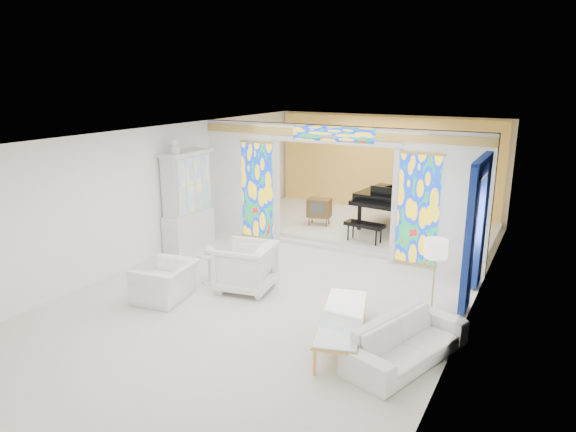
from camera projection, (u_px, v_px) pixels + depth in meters
The scene contains 24 objects.
floor at pixel (294, 278), 10.70m from camera, with size 12.00×12.00×0.00m, color silver.
ceiling at pixel (294, 134), 9.91m from camera, with size 7.00×12.00×0.02m, color white.
wall_back at pixel (387, 165), 15.40m from camera, with size 7.00×0.02×3.00m, color white.
wall_front at pixel (20, 337), 5.21m from camera, with size 7.00×0.02×3.00m, color white.
wall_left at pixel (161, 191), 11.91m from camera, with size 0.02×12.00×3.00m, color white.
wall_right at pixel (476, 233), 8.70m from camera, with size 0.02×12.00×3.00m, color white.
partition_wall at pixel (334, 184), 11.96m from camera, with size 7.00×0.22×3.00m.
stained_glass_left at pixel (258, 191), 12.89m from camera, with size 0.90×0.04×2.40m, color gold.
stained_glass_right at pixel (418, 210), 11.03m from camera, with size 0.90×0.04×2.40m, color gold.
stained_glass_transom at pixel (333, 134), 11.57m from camera, with size 2.00×0.04×0.34m, color gold.
alcove_platform at pixel (363, 226), 14.16m from camera, with size 6.80×3.80×0.18m, color silver.
gold_curtain_back at pixel (385, 166), 15.30m from camera, with size 6.70×0.10×2.90m, color gold.
chandelier at pixel (372, 137), 13.34m from camera, with size 0.48×0.48×0.30m, color gold.
blue_drapes at pixel (477, 218), 9.32m from camera, with size 0.14×1.85×2.65m.
china_cabinet at pixel (188, 201), 12.37m from camera, with size 0.56×1.46×2.72m.
armchair_left at pixel (165, 282), 9.61m from camera, with size 1.08×0.94×0.70m, color white.
armchair_right at pixel (246, 267), 10.02m from camera, with size 1.02×1.05×0.96m, color white.
sofa at pixel (407, 341), 7.52m from camera, with size 2.13×0.83×0.62m, color silver.
side_table at pixel (210, 263), 10.39m from camera, with size 0.58×0.58×0.62m.
vase at pixel (209, 248), 10.31m from camera, with size 0.20×0.20×0.21m, color silver.
coffee_table at pixel (342, 318), 7.98m from camera, with size 1.21×2.21×0.47m.
floor_lamp at pixel (436, 253), 8.31m from camera, with size 0.38×0.38×1.53m.
grand_piano at pixel (400, 197), 13.57m from camera, with size 2.10×3.04×1.19m.
tv_console at pixel (319, 208), 13.85m from camera, with size 0.68×0.52×0.72m.
Camera 1 is at (4.63, -8.85, 4.05)m, focal length 32.00 mm.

